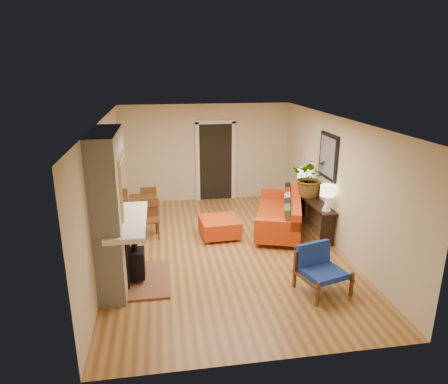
{
  "coord_description": "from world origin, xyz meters",
  "views": [
    {
      "loc": [
        -1.19,
        -7.24,
        3.54
      ],
      "look_at": [
        0.0,
        0.2,
        1.15
      ],
      "focal_mm": 32.0,
      "sensor_mm": 36.0,
      "label": 1
    }
  ],
  "objects": [
    {
      "name": "room_shell",
      "position": [
        0.6,
        2.63,
        1.24
      ],
      "size": [
        6.5,
        6.5,
        6.5
      ],
      "color": "#BA8447",
      "rests_on": "ground"
    },
    {
      "name": "fireplace",
      "position": [
        -2.0,
        -1.0,
        1.24
      ],
      "size": [
        1.09,
        1.68,
        2.6
      ],
      "color": "white",
      "rests_on": "ground"
    },
    {
      "name": "sofa",
      "position": [
        1.41,
        0.78,
        0.37
      ],
      "size": [
        1.55,
        2.34,
        0.85
      ],
      "color": "silver",
      "rests_on": "ground"
    },
    {
      "name": "ottoman",
      "position": [
        -0.02,
        0.65,
        0.24
      ],
      "size": [
        0.86,
        0.86,
        0.41
      ],
      "color": "silver",
      "rests_on": "ground"
    },
    {
      "name": "blue_chair",
      "position": [
        1.28,
        -1.7,
        0.41
      ],
      "size": [
        0.88,
        0.87,
        0.75
      ],
      "color": "brown",
      "rests_on": "ground"
    },
    {
      "name": "dining_table",
      "position": [
        -1.58,
        1.4,
        0.55
      ],
      "size": [
        0.7,
        1.57,
        0.84
      ],
      "color": "brown",
      "rests_on": "ground"
    },
    {
      "name": "console_table",
      "position": [
        2.07,
        0.65,
        0.58
      ],
      "size": [
        0.34,
        1.85,
        0.72
      ],
      "color": "black",
      "rests_on": "ground"
    },
    {
      "name": "lamp_near",
      "position": [
        2.07,
        -0.05,
        1.06
      ],
      "size": [
        0.3,
        0.3,
        0.54
      ],
      "color": "white",
      "rests_on": "console_table"
    },
    {
      "name": "lamp_far",
      "position": [
        2.07,
        1.32,
        1.06
      ],
      "size": [
        0.3,
        0.3,
        0.54
      ],
      "color": "white",
      "rests_on": "console_table"
    },
    {
      "name": "houseplant",
      "position": [
        2.06,
        0.88,
        1.18
      ],
      "size": [
        1.03,
        0.97,
        0.91
      ],
      "primitive_type": "imported",
      "rotation": [
        0.0,
        0.0,
        -0.4
      ],
      "color": "#1E5919",
      "rests_on": "console_table"
    }
  ]
}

